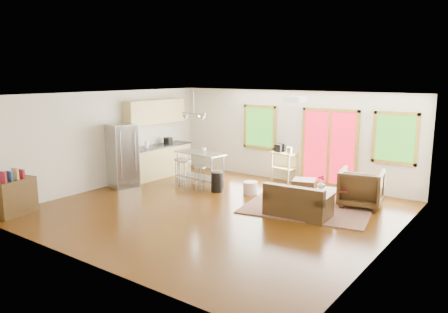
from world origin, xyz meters
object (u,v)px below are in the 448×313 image
Objects in this scene: rug at (308,207)px; coffee_table at (336,192)px; kitchen_cart at (283,156)px; refrigerator at (123,156)px; ottoman at (304,187)px; island at (200,163)px; armchair at (361,186)px; loveseat at (298,204)px.

coffee_table reaches higher than rug.
rug is at bearing -48.59° from kitchen_cart.
rug is 5.16m from refrigerator.
ottoman reaches higher than coffee_table.
rug is at bearing -2.33° from island.
kitchen_cart is (-2.10, 1.28, 0.43)m from coffee_table.
rug is 1.34m from armchair.
rug is 3.39m from island.
refrigerator is 1.62× the size of kitchen_cart.
loveseat is 2.51× the size of ottoman.
ottoman is at bearing -38.41° from kitchen_cart.
rug is 1.81× the size of island.
loveseat is 0.82× the size of refrigerator.
refrigerator is at bearing 8.83° from armchair.
ottoman is 0.53× the size of kitchen_cart.
armchair is 4.32m from island.
armchair is at bearing 42.80° from rug.
armchair is at bearing -22.43° from kitchen_cart.
armchair is 2.86m from kitchen_cart.
ottoman is 1.49m from kitchen_cart.
island reaches higher than loveseat.
coffee_table is 0.58× the size of refrigerator.
refrigerator reaches higher than island.
kitchen_cart is at bearing 148.61° from coffee_table.
island is (-3.41, 0.83, 0.36)m from loveseat.
island reaches higher than rug.
armchair is at bearing 57.04° from loveseat.
coffee_table is at bearing 33.83° from refrigerator.
island is (-2.70, -0.95, 0.46)m from ottoman.
kitchen_cart reaches higher than loveseat.
ottoman is at bearing 42.47° from refrigerator.
refrigerator is at bearing -160.84° from coffee_table.
kitchen_cart reaches higher than coffee_table.
armchair reaches higher than rug.
rug is 4.95× the size of ottoman.
loveseat reaches higher than ottoman.
rug is 1.62× the size of refrigerator.
coffee_table is 0.94× the size of kitchen_cart.
loveseat is 1.46× the size of armchair.
refrigerator is (-5.34, -1.86, 0.56)m from coffee_table.
armchair is (0.53, 0.19, 0.18)m from coffee_table.
rug is 2.88× the size of armchair.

